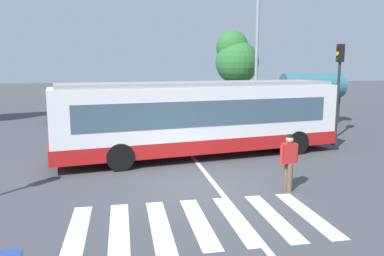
# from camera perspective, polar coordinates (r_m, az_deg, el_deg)

# --- Properties ---
(ground_plane) EXTENTS (160.00, 160.00, 0.00)m
(ground_plane) POSITION_cam_1_polar(r_m,az_deg,el_deg) (11.56, 1.82, -9.26)
(ground_plane) COLOR #424449
(city_transit_bus) EXTENTS (12.15, 4.52, 3.06)m
(city_transit_bus) POSITION_cam_1_polar(r_m,az_deg,el_deg) (15.49, 1.22, 1.53)
(city_transit_bus) COLOR black
(city_transit_bus) RESTS_ON ground_plane
(pedestrian_crossing_street) EXTENTS (0.58, 0.36, 1.72)m
(pedestrian_crossing_street) POSITION_cam_1_polar(r_m,az_deg,el_deg) (11.56, 14.46, -4.55)
(pedestrian_crossing_street) COLOR brown
(pedestrian_crossing_street) RESTS_ON ground_plane
(parked_car_blue) EXTENTS (1.93, 4.53, 1.35)m
(parked_car_blue) POSITION_cam_1_polar(r_m,az_deg,el_deg) (27.62, -18.56, 2.73)
(parked_car_blue) COLOR black
(parked_car_blue) RESTS_ON ground_plane
(parked_car_white) EXTENTS (1.99, 4.56, 1.35)m
(parked_car_white) POSITION_cam_1_polar(r_m,az_deg,el_deg) (27.13, -13.10, 2.87)
(parked_car_white) COLOR black
(parked_car_white) RESTS_ON ground_plane
(parked_car_red) EXTENTS (1.92, 4.52, 1.35)m
(parked_car_red) POSITION_cam_1_polar(r_m,az_deg,el_deg) (26.91, -7.42, 2.98)
(parked_car_red) COLOR black
(parked_car_red) RESTS_ON ground_plane
(parked_car_charcoal) EXTENTS (2.01, 4.57, 1.35)m
(parked_car_charcoal) POSITION_cam_1_polar(r_m,az_deg,el_deg) (27.41, -1.53, 3.16)
(parked_car_charcoal) COLOR black
(parked_car_charcoal) RESTS_ON ground_plane
(parked_car_silver) EXTENTS (1.97, 4.55, 1.35)m
(parked_car_silver) POSITION_cam_1_polar(r_m,az_deg,el_deg) (28.04, 3.97, 3.28)
(parked_car_silver) COLOR black
(parked_car_silver) RESTS_ON ground_plane
(parked_car_champagne) EXTENTS (2.05, 4.59, 1.35)m
(parked_car_champagne) POSITION_cam_1_polar(r_m,az_deg,el_deg) (28.61, 9.27, 3.31)
(parked_car_champagne) COLOR black
(parked_car_champagne) RESTS_ON ground_plane
(traffic_light_far_corner) EXTENTS (0.33, 0.32, 4.81)m
(traffic_light_far_corner) POSITION_cam_1_polar(r_m,az_deg,el_deg) (20.87, 21.36, 7.39)
(traffic_light_far_corner) COLOR #28282B
(traffic_light_far_corner) RESTS_ON ground_plane
(bus_stop_shelter) EXTENTS (4.07, 1.54, 3.25)m
(bus_stop_shelter) POSITION_cam_1_polar(r_m,az_deg,el_deg) (25.64, 17.73, 6.02)
(bus_stop_shelter) COLOR #28282B
(bus_stop_shelter) RESTS_ON ground_plane
(twin_arm_street_lamp) EXTENTS (3.97, 0.32, 8.60)m
(twin_arm_street_lamp) POSITION_cam_1_polar(r_m,az_deg,el_deg) (24.32, 9.82, 12.93)
(twin_arm_street_lamp) COLOR #939399
(twin_arm_street_lamp) RESTS_ON ground_plane
(background_tree_right) EXTENTS (3.70, 3.70, 6.73)m
(background_tree_right) POSITION_cam_1_polar(r_m,az_deg,el_deg) (32.93, 6.63, 10.49)
(background_tree_right) COLOR brown
(background_tree_right) RESTS_ON ground_plane
(crosswalk_painted_stripes) EXTENTS (6.05, 3.03, 0.01)m
(crosswalk_painted_stripes) POSITION_cam_1_polar(r_m,az_deg,el_deg) (9.27, 1.03, -14.04)
(crosswalk_painted_stripes) COLOR silver
(crosswalk_painted_stripes) RESTS_ON ground_plane
(lane_center_line) EXTENTS (0.16, 24.00, 0.01)m
(lane_center_line) POSITION_cam_1_polar(r_m,az_deg,el_deg) (13.51, 1.80, -6.49)
(lane_center_line) COLOR silver
(lane_center_line) RESTS_ON ground_plane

